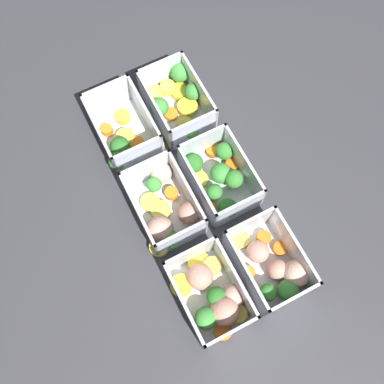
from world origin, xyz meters
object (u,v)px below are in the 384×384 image
Objects in this scene: container_far_center at (166,209)px; container_far_right at (124,135)px; container_near_left at (274,267)px; container_near_center at (219,177)px; container_far_left at (213,296)px; container_near_right at (177,101)px.

container_far_center is 0.17m from container_far_right.
container_near_left is 1.02× the size of container_near_center.
container_far_right is (0.34, 0.01, -0.00)m from container_far_left.
container_far_left is 1.08× the size of container_far_right.
container_near_right is at bearing -1.36° from container_near_center.
container_near_right is (0.18, -0.00, -0.00)m from container_near_center.
container_near_right is at bearing 0.23° from container_near_left.
container_far_right is at bearing 19.83° from container_near_left.
container_far_center is at bearing -177.95° from container_far_right.
container_far_center is (-0.01, 0.11, -0.00)m from container_near_center.
container_near_center is 1.00× the size of container_far_right.
container_near_center is at bearing -31.09° from container_far_left.
container_far_left is at bearing 162.41° from container_near_right.
container_near_center and container_far_left have the same top height.
container_near_left is at bearing -92.53° from container_far_left.
container_near_left is 0.19m from container_near_center.
container_far_center is at bearing 0.98° from container_far_left.
container_near_left and container_far_center have the same top height.
container_near_right is at bearing -17.59° from container_far_left.
container_near_right is (0.36, 0.00, 0.00)m from container_near_left.
container_near_right is at bearing -80.83° from container_far_right.
container_near_center is at bearing 178.64° from container_near_right.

